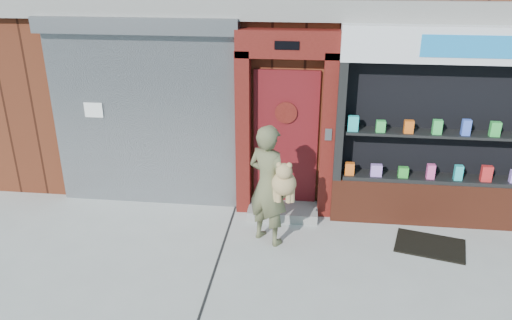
# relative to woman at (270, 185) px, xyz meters

# --- Properties ---
(ground) EXTENTS (80.00, 80.00, 0.00)m
(ground) POSITION_rel_woman_xyz_m (0.90, -0.91, -0.90)
(ground) COLOR #9E9E99
(ground) RESTS_ON ground
(shutter_bay) EXTENTS (3.10, 0.30, 3.04)m
(shutter_bay) POSITION_rel_woman_xyz_m (-2.10, 1.01, 0.82)
(shutter_bay) COLOR gray
(shutter_bay) RESTS_ON ground
(red_door_bay) EXTENTS (1.52, 0.58, 2.90)m
(red_door_bay) POSITION_rel_woman_xyz_m (0.15, 0.95, 0.56)
(red_door_bay) COLOR #49100C
(red_door_bay) RESTS_ON ground
(pharmacy_bay) EXTENTS (3.50, 0.41, 3.00)m
(pharmacy_bay) POSITION_rel_woman_xyz_m (2.65, 0.90, 0.47)
(pharmacy_bay) COLOR maroon
(pharmacy_bay) RESTS_ON ground
(woman) EXTENTS (0.79, 0.71, 1.78)m
(woman) POSITION_rel_woman_xyz_m (0.00, 0.00, 0.00)
(woman) COLOR brown
(woman) RESTS_ON ground
(doormat) EXTENTS (1.09, 0.88, 0.02)m
(doormat) POSITION_rel_woman_xyz_m (2.31, 0.11, -0.89)
(doormat) COLOR black
(doormat) RESTS_ON ground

